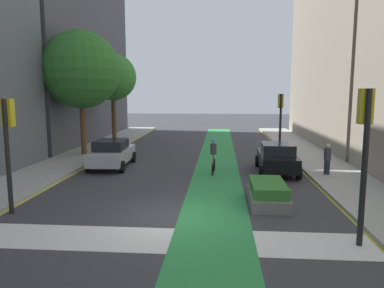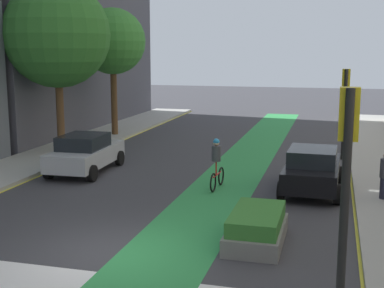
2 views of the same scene
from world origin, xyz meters
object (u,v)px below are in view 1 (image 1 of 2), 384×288
object	(u,v)px
street_tree_near	(113,77)
median_planter	(268,193)
street_tree_far	(81,70)
traffic_signal_near_left	(8,133)
car_silver_left_far	(112,153)
traffic_signal_far_right	(281,112)
car_black_right_far	(277,158)
cyclist_in_lane	(213,155)
traffic_signal_near_right	(365,137)
pedestrian_sidewalk_right_a	(327,159)

from	to	relation	value
street_tree_near	median_planter	world-z (taller)	street_tree_near
street_tree_far	median_planter	xyz separation A→B (m)	(10.80, -9.54, -5.23)
traffic_signal_near_left	car_silver_left_far	world-z (taller)	traffic_signal_near_left
traffic_signal_far_right	median_planter	xyz separation A→B (m)	(-2.26, -11.72, -2.47)
traffic_signal_near_left	traffic_signal_far_right	size ratio (longest dim) A/B	0.97
car_black_right_far	street_tree_near	world-z (taller)	street_tree_near
traffic_signal_near_left	median_planter	size ratio (longest dim) A/B	1.50
cyclist_in_lane	street_tree_near	size ratio (longest dim) A/B	0.26
traffic_signal_near_right	car_silver_left_far	xyz separation A→B (m)	(-9.97, 9.72, -2.21)
car_silver_left_far	median_planter	xyz separation A→B (m)	(7.91, -6.23, -0.40)
pedestrian_sidewalk_right_a	median_planter	world-z (taller)	pedestrian_sidewalk_right_a
traffic_signal_near_right	traffic_signal_far_right	xyz separation A→B (m)	(0.20, 15.21, -0.14)
cyclist_in_lane	traffic_signal_near_left	bearing A→B (deg)	-135.82
traffic_signal_near_left	street_tree_far	xyz separation A→B (m)	(-1.74, 11.25, 2.83)
traffic_signal_near_right	cyclist_in_lane	size ratio (longest dim) A/B	2.32
street_tree_far	traffic_signal_near_left	bearing A→B (deg)	-81.22
car_silver_left_far	car_black_right_far	xyz separation A→B (m)	(9.07, -0.68, 0.00)
traffic_signal_far_right	cyclist_in_lane	bearing A→B (deg)	-123.36
car_black_right_far	median_planter	world-z (taller)	car_black_right_far
traffic_signal_near_right	car_black_right_far	distance (m)	9.35
street_tree_near	pedestrian_sidewalk_right_a	bearing A→B (deg)	-36.50
cyclist_in_lane	median_planter	size ratio (longest dim) A/B	0.70
car_black_right_far	traffic_signal_near_right	bearing A→B (deg)	-84.31
car_silver_left_far	traffic_signal_far_right	bearing A→B (deg)	28.37
traffic_signal_near_left	street_tree_near	xyz separation A→B (m)	(-1.27, 16.62, 2.57)
traffic_signal_near_right	pedestrian_sidewalk_right_a	size ratio (longest dim) A/B	2.81
street_tree_near	car_black_right_far	bearing A→B (deg)	-39.16
car_silver_left_far	pedestrian_sidewalk_right_a	world-z (taller)	pedestrian_sidewalk_right_a
traffic_signal_near_left	median_planter	distance (m)	9.53
traffic_signal_near_right	street_tree_near	size ratio (longest dim) A/B	0.61
cyclist_in_lane	pedestrian_sidewalk_right_a	world-z (taller)	cyclist_in_lane
cyclist_in_lane	street_tree_far	bearing A→B (deg)	152.26
traffic_signal_far_right	cyclist_in_lane	world-z (taller)	traffic_signal_far_right
traffic_signal_near_left	cyclist_in_lane	distance (m)	9.80
traffic_signal_near_right	cyclist_in_lane	distance (m)	9.70
traffic_signal_near_right	car_silver_left_far	bearing A→B (deg)	135.72
street_tree_far	traffic_signal_near_right	bearing A→B (deg)	-45.38
pedestrian_sidewalk_right_a	traffic_signal_near_left	bearing A→B (deg)	-153.06
pedestrian_sidewalk_right_a	car_silver_left_far	bearing A→B (deg)	172.24
traffic_signal_near_left	car_silver_left_far	size ratio (longest dim) A/B	0.93
traffic_signal_near_right	traffic_signal_near_left	xyz separation A→B (m)	(-11.12, 1.78, -0.21)
car_black_right_far	street_tree_far	size ratio (longest dim) A/B	0.53
traffic_signal_far_right	cyclist_in_lane	distance (m)	8.27
car_black_right_far	pedestrian_sidewalk_right_a	xyz separation A→B (m)	(2.34, -0.87, 0.12)
traffic_signal_near_right	pedestrian_sidewalk_right_a	world-z (taller)	traffic_signal_near_right
traffic_signal_far_right	median_planter	world-z (taller)	traffic_signal_far_right
traffic_signal_near_right	traffic_signal_far_right	size ratio (longest dim) A/B	1.05
traffic_signal_far_right	street_tree_near	size ratio (longest dim) A/B	0.58
street_tree_near	traffic_signal_near_left	bearing A→B (deg)	-85.63
traffic_signal_near_left	pedestrian_sidewalk_right_a	xyz separation A→B (m)	(12.56, 6.38, -1.88)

